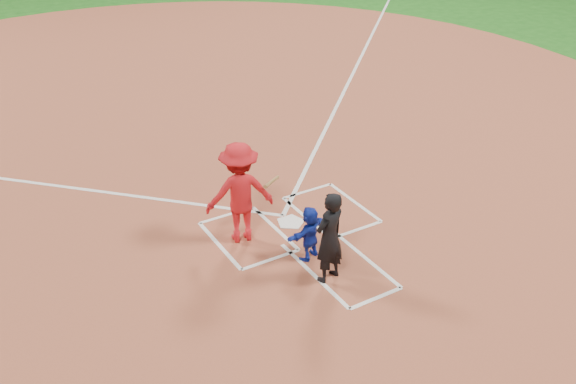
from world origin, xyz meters
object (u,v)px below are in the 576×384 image
umpire (329,238)px  batter_at_plate (240,193)px  catcher (310,233)px  home_plate (291,222)px

umpire → batter_at_plate: batter_at_plate is taller
umpire → catcher: bearing=-110.0°
catcher → umpire: umpire is taller
catcher → batter_at_plate: 1.52m
catcher → umpire: 0.79m
catcher → home_plate: bearing=-124.6°
home_plate → catcher: catcher is taller
umpire → batter_at_plate: (-0.71, 1.93, 0.15)m
catcher → batter_at_plate: bearing=-76.9°
batter_at_plate → umpire: bearing=-69.7°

